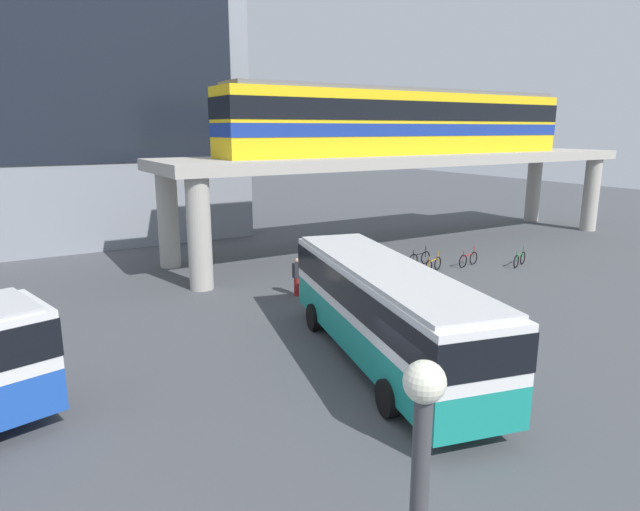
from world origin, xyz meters
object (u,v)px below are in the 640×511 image
object	(u,v)px
bicycle_brown	(337,280)
bicycle_blue	(373,273)
station_building	(20,86)
bicycle_black	(419,259)
bus_main	(384,304)
train	(407,121)
pedestrian_waiting_near_stop	(297,278)
bicycle_red	(468,259)
bicycle_green	(520,259)
bicycle_orange	(433,265)

from	to	relation	value
bicycle_brown	bicycle_blue	bearing A→B (deg)	5.63
station_building	bicycle_black	distance (m)	26.80
bus_main	train	bearing A→B (deg)	48.52
bus_main	bicycle_black	bearing A→B (deg)	43.98
station_building	bicycle_brown	distance (m)	24.32
train	pedestrian_waiting_near_stop	size ratio (longest dim) A/B	13.90
bicycle_red	station_building	bearing A→B (deg)	134.97
bicycle_brown	bicycle_green	distance (m)	10.96
bicycle_green	bicycle_black	distance (m)	5.44
bicycle_red	bicycle_black	size ratio (longest dim) A/B	0.99
bicycle_orange	bicycle_blue	xyz separation A→B (m)	(-3.70, 0.30, 0.00)
train	pedestrian_waiting_near_stop	bearing A→B (deg)	-151.96
bicycle_red	bicycle_orange	distance (m)	2.51
station_building	bicycle_red	bearing A→B (deg)	-45.03
bicycle_brown	bicycle_red	distance (m)	8.47
bus_main	bicycle_orange	bearing A→B (deg)	40.10
bus_main	bicycle_red	distance (m)	14.29
bicycle_orange	bicycle_black	size ratio (longest dim) A/B	0.95
station_building	bicycle_blue	world-z (taller)	station_building
bicycle_blue	pedestrian_waiting_near_stop	xyz separation A→B (m)	(-4.43, -0.34, 0.45)
bicycle_brown	pedestrian_waiting_near_stop	bearing A→B (deg)	-177.03
bicycle_brown	bicycle_black	size ratio (longest dim) A/B	0.95
bicycle_brown	bicycle_green	xyz separation A→B (m)	(10.85, -1.58, 0.00)
station_building	bicycle_orange	size ratio (longest dim) A/B	15.52
bus_main	pedestrian_waiting_near_stop	world-z (taller)	bus_main
bicycle_blue	station_building	bearing A→B (deg)	124.76
bicycle_orange	pedestrian_waiting_near_stop	world-z (taller)	pedestrian_waiting_near_stop
train	bicycle_brown	world-z (taller)	train
bicycle_orange	station_building	bearing A→B (deg)	131.11
bicycle_red	bicycle_green	world-z (taller)	same
station_building	pedestrian_waiting_near_stop	size ratio (longest dim) A/B	15.18
bicycle_blue	train	bearing A→B (deg)	40.37
bicycle_green	bicycle_black	size ratio (longest dim) A/B	0.96
bicycle_blue	bus_main	bearing A→B (deg)	-124.61
bicycle_orange	bicycle_red	bearing A→B (deg)	-0.98
station_building	bicycle_red	size ratio (longest dim) A/B	14.87
bicycle_red	bicycle_black	xyz separation A→B (m)	(-2.16, 1.52, 0.00)
station_building	bicycle_green	distance (m)	31.83
bicycle_black	pedestrian_waiting_near_stop	bearing A→B (deg)	-169.89
bus_main	bicycle_brown	distance (m)	8.79
bus_main	station_building	bearing A→B (deg)	105.69
bicycle_blue	bicycle_green	xyz separation A→B (m)	(8.59, -1.80, 0.00)
bicycle_green	pedestrian_waiting_near_stop	size ratio (longest dim) A/B	0.98
bicycle_brown	pedestrian_waiting_near_stop	world-z (taller)	pedestrian_waiting_near_stop
train	bicycle_black	distance (m)	8.85
train	pedestrian_waiting_near_stop	xyz separation A→B (m)	(-10.81, -5.76, -6.96)
bicycle_brown	bicycle_black	distance (m)	6.46
bicycle_blue	bicycle_green	world-z (taller)	same
pedestrian_waiting_near_stop	bicycle_blue	bearing A→B (deg)	4.33
bicycle_black	station_building	bearing A→B (deg)	133.93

